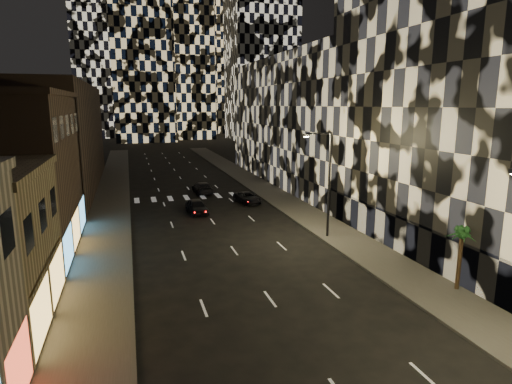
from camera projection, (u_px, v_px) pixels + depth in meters
sidewalk_left at (111, 201)px, 50.85m from camera, size 4.00×120.00×0.15m
sidewalk_right at (270, 192)px, 56.45m from camera, size 4.00×120.00×0.15m
curb_left at (129, 200)px, 51.43m from camera, size 0.20×120.00×0.15m
curb_right at (255, 193)px, 55.86m from camera, size 0.20×120.00×0.15m
retail_brown at (0, 177)px, 32.21m from camera, size 10.00×15.00×12.00m
retail_filler_left at (54, 138)px, 56.88m from camera, size 10.00×40.00×14.00m
midrise_right at (497, 110)px, 33.12m from camera, size 16.00×25.00×22.00m
midrise_base at (403, 235)px, 32.87m from camera, size 0.60×25.00×3.00m
midrise_filler_right at (319, 121)px, 64.03m from camera, size 16.00×40.00×18.00m
streetlight_far at (327, 177)px, 36.15m from camera, size 2.55×0.25×9.00m
car_dark_midlane at (197, 207)px, 45.41m from camera, size 2.20×4.57×1.51m
car_dark_oncoming at (202, 188)px, 55.63m from camera, size 2.26×5.25×1.51m
car_dark_rightlane at (247, 198)px, 50.18m from camera, size 2.71×4.87×1.29m
palm_tree at (462, 238)px, 25.93m from camera, size 2.04×2.04×4.01m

